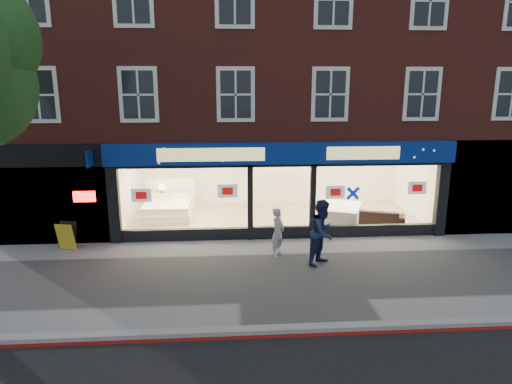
{
  "coord_description": "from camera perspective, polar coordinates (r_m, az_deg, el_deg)",
  "views": [
    {
      "loc": [
        -1.87,
        -11.59,
        5.18
      ],
      "look_at": [
        -0.9,
        2.5,
        1.77
      ],
      "focal_mm": 32.0,
      "sensor_mm": 36.0,
      "label": 1
    }
  ],
  "objects": [
    {
      "name": "showroom_floor",
      "position": [
        17.7,
        2.28,
        -3.27
      ],
      "size": [
        11.0,
        4.5,
        0.1
      ],
      "primitive_type": "cube",
      "color": "tan",
      "rests_on": "ground"
    },
    {
      "name": "sofa",
      "position": [
        17.32,
        14.99,
        -3.0
      ],
      "size": [
        2.02,
        1.32,
        0.55
      ],
      "primitive_type": "imported",
      "rotation": [
        0.0,
        0.0,
        2.8
      ],
      "color": "black",
      "rests_on": "showroom_floor"
    },
    {
      "name": "display_bed",
      "position": [
        17.9,
        -10.88,
        -1.97
      ],
      "size": [
        1.9,
        2.28,
        1.28
      ],
      "rotation": [
        0.0,
        0.0,
        -0.02
      ],
      "color": "white",
      "rests_on": "showroom_floor"
    },
    {
      "name": "a_board",
      "position": [
        15.65,
        -22.58,
        -5.1
      ],
      "size": [
        0.66,
        0.51,
        0.89
      ],
      "primitive_type": "cube",
      "rotation": [
        0.0,
        0.0,
        -0.25
      ],
      "color": "gold",
      "rests_on": "ground"
    },
    {
      "name": "pedestrian_grey",
      "position": [
        13.86,
        2.75,
        -5.06
      ],
      "size": [
        0.6,
        0.66,
        1.51
      ],
      "primitive_type": "imported",
      "rotation": [
        0.0,
        0.0,
        1.01
      ],
      "color": "#A8ABB0",
      "rests_on": "ground"
    },
    {
      "name": "mattress_stack",
      "position": [
        17.07,
        10.53,
        -2.79
      ],
      "size": [
        1.87,
        2.07,
        0.67
      ],
      "rotation": [
        0.0,
        0.0,
        -0.39
      ],
      "color": "silver",
      "rests_on": "showroom_floor"
    },
    {
      "name": "kerb_stone",
      "position": [
        10.26,
        7.39,
        -16.49
      ],
      "size": [
        60.0,
        0.25,
        0.12
      ],
      "primitive_type": "cube",
      "color": "gray",
      "rests_on": "ground"
    },
    {
      "name": "bedside_table",
      "position": [
        18.72,
        -11.59,
        -1.57
      ],
      "size": [
        0.57,
        0.57,
        0.55
      ],
      "primitive_type": "cube",
      "rotation": [
        0.0,
        0.0,
        -0.31
      ],
      "color": "brown",
      "rests_on": "showroom_floor"
    },
    {
      "name": "building",
      "position": [
        18.68,
        1.85,
        18.15
      ],
      "size": [
        19.0,
        8.26,
        10.3
      ],
      "color": "maroon",
      "rests_on": "ground"
    },
    {
      "name": "pedestrian_blue",
      "position": [
        13.34,
        8.35,
        -5.0
      ],
      "size": [
        1.17,
        1.18,
        1.93
      ],
      "primitive_type": "imported",
      "rotation": [
        0.0,
        0.0,
        0.82
      ],
      "color": "#171F42",
      "rests_on": "ground"
    },
    {
      "name": "ground",
      "position": [
        12.83,
        4.84,
        -10.28
      ],
      "size": [
        120.0,
        120.0,
        0.0
      ],
      "primitive_type": "plane",
      "color": "gray",
      "rests_on": "ground"
    },
    {
      "name": "kerb_line",
      "position": [
        10.12,
        7.61,
        -17.31
      ],
      "size": [
        60.0,
        0.1,
        0.01
      ],
      "primitive_type": "cube",
      "color": "#8C0A07",
      "rests_on": "ground"
    }
  ]
}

